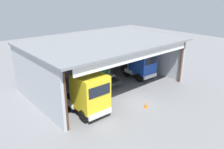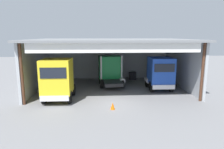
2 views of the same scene
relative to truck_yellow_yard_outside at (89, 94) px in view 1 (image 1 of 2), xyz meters
name	(u,v)px [view 1 (image 1 of 2)]	position (x,y,z in m)	size (l,w,h in m)	color
ground_plane	(136,101)	(4.95, -1.00, -1.99)	(80.00, 80.00, 0.00)	slate
workshop_shed	(97,52)	(4.95, 5.24, 1.79)	(16.40, 11.32, 5.36)	#ADB2B7
truck_yellow_yard_outside	(89,94)	(0.00, 0.00, 0.00)	(2.63, 4.95, 3.76)	yellow
truck_green_center_left_bay	(96,68)	(4.95, 5.64, -0.19)	(2.97, 5.00, 3.52)	#197F3D
truck_blue_right_bay	(141,64)	(10.04, 3.03, -0.12)	(2.56, 4.48, 3.49)	#1E47B7
oil_drum	(31,87)	(-2.03, 8.15, -1.52)	(0.58, 0.58, 0.93)	#194CB2
tool_cart	(102,68)	(8.00, 8.28, -1.49)	(0.90, 0.60, 1.00)	black
traffic_cone	(146,105)	(4.69, -2.48, -1.71)	(0.36, 0.36, 0.56)	orange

